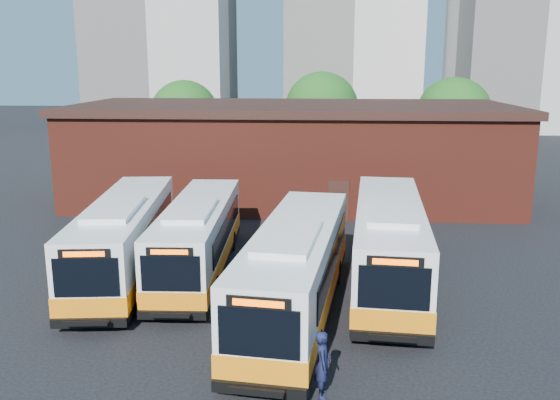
# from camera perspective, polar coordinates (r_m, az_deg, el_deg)

# --- Properties ---
(ground) EXTENTS (220.00, 220.00, 0.00)m
(ground) POSITION_cam_1_polar(r_m,az_deg,el_deg) (21.62, -1.43, -11.50)
(ground) COLOR black
(bus_west) EXTENTS (3.90, 12.66, 3.40)m
(bus_west) POSITION_cam_1_polar(r_m,az_deg,el_deg) (26.46, -14.69, -3.74)
(bus_west) COLOR white
(bus_west) RESTS_ON ground
(bus_midwest) EXTENTS (2.84, 11.93, 3.23)m
(bus_midwest) POSITION_cam_1_polar(r_m,az_deg,el_deg) (26.22, -7.85, -3.77)
(bus_midwest) COLOR white
(bus_midwest) RESTS_ON ground
(bus_mideast) EXTENTS (4.08, 12.90, 3.46)m
(bus_mideast) POSITION_cam_1_polar(r_m,az_deg,el_deg) (21.59, 1.53, -7.02)
(bus_mideast) COLOR white
(bus_mideast) RESTS_ON ground
(bus_east) EXTENTS (3.76, 13.14, 3.54)m
(bus_east) POSITION_cam_1_polar(r_m,az_deg,el_deg) (25.06, 10.40, -4.31)
(bus_east) COLOR white
(bus_east) RESTS_ON ground
(transit_worker) EXTENTS (0.47, 0.71, 1.92)m
(transit_worker) POSITION_cam_1_polar(r_m,az_deg,el_deg) (16.79, 4.13, -15.48)
(transit_worker) COLOR #131637
(transit_worker) RESTS_ON ground
(depot_building) EXTENTS (28.60, 12.60, 6.40)m
(depot_building) POSITION_cam_1_polar(r_m,az_deg,el_deg) (40.05, 1.15, 4.76)
(depot_building) COLOR maroon
(depot_building) RESTS_ON ground
(tree_west) EXTENTS (6.00, 6.00, 7.65)m
(tree_west) POSITION_cam_1_polar(r_m,az_deg,el_deg) (53.11, -9.17, 8.11)
(tree_west) COLOR #382314
(tree_west) RESTS_ON ground
(tree_mid) EXTENTS (6.56, 6.56, 8.36)m
(tree_mid) POSITION_cam_1_polar(r_m,az_deg,el_deg) (53.74, 4.02, 8.76)
(tree_mid) COLOR #382314
(tree_mid) RESTS_ON ground
(tree_east) EXTENTS (6.24, 6.24, 7.96)m
(tree_east) POSITION_cam_1_polar(r_m,az_deg,el_deg) (51.98, 16.36, 7.86)
(tree_east) COLOR #382314
(tree_east) RESTS_ON ground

